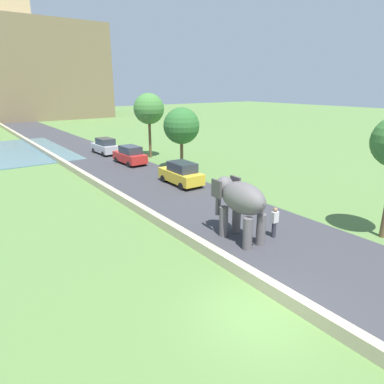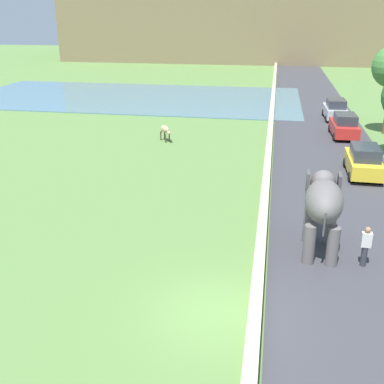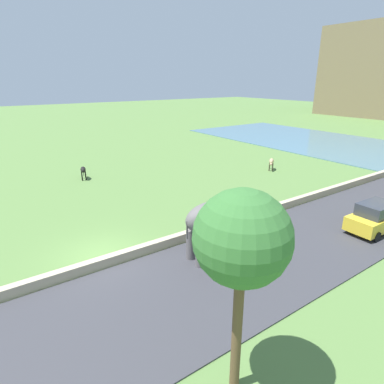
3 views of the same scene
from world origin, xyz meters
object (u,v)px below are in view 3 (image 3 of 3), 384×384
object	(u,v)px
elephant	(214,220)
cow_tan	(271,162)
person_beside_elephant	(219,260)
car_yellow	(376,217)
cow_black	(83,170)

from	to	relation	value
elephant	cow_tan	distance (m)	17.84
person_beside_elephant	car_yellow	xyz separation A→B (m)	(1.60, 10.53, 0.03)
cow_black	car_yellow	bearing A→B (deg)	27.77
car_yellow	cow_tan	distance (m)	13.89
person_beside_elephant	car_yellow	world-z (taller)	car_yellow
person_beside_elephant	cow_black	bearing A→B (deg)	-179.48
cow_black	elephant	bearing A→B (deg)	3.67
cow_black	cow_tan	xyz separation A→B (m)	(7.50, 16.04, 0.00)
elephant	cow_black	bearing A→B (deg)	-176.33
person_beside_elephant	cow_tan	size ratio (longest dim) A/B	1.27
car_yellow	cow_tan	world-z (taller)	car_yellow
car_yellow	cow_tan	xyz separation A→B (m)	(-12.82, 5.34, -0.06)
car_yellow	person_beside_elephant	bearing A→B (deg)	-98.65
person_beside_elephant	elephant	bearing A→B (deg)	148.71
car_yellow	cow_black	world-z (taller)	car_yellow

